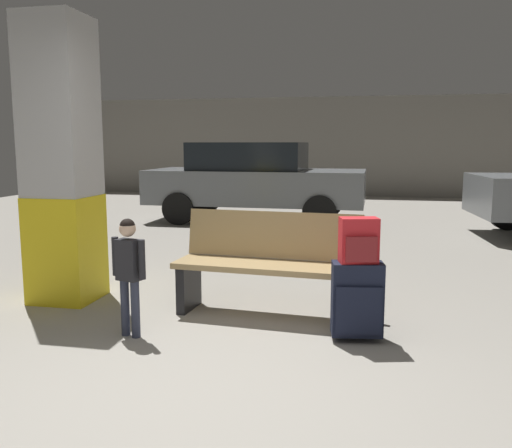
{
  "coord_description": "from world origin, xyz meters",
  "views": [
    {
      "loc": [
        1.02,
        -2.91,
        1.49
      ],
      "look_at": [
        0.15,
        1.3,
        0.85
      ],
      "focal_mm": 38.1,
      "sensor_mm": 36.0,
      "label": 1
    }
  ],
  "objects_px": {
    "bench": "(268,264)",
    "parked_car_far": "(255,179)",
    "suitcase": "(357,299)",
    "structural_pillar": "(62,163)",
    "child": "(129,265)",
    "backpack_bright": "(359,241)"
  },
  "relations": [
    {
      "from": "child",
      "to": "parked_car_far",
      "type": "relative_size",
      "value": 0.22
    },
    {
      "from": "bench",
      "to": "suitcase",
      "type": "distance_m",
      "value": 0.95
    },
    {
      "from": "bench",
      "to": "parked_car_far",
      "type": "xyz_separation_m",
      "value": [
        -1.3,
        5.69,
        0.36
      ]
    },
    {
      "from": "structural_pillar",
      "to": "child",
      "type": "xyz_separation_m",
      "value": [
        1.02,
        -0.83,
        -0.74
      ]
    },
    {
      "from": "backpack_bright",
      "to": "child",
      "type": "relative_size",
      "value": 0.37
    },
    {
      "from": "child",
      "to": "parked_car_far",
      "type": "distance_m",
      "value": 6.49
    },
    {
      "from": "bench",
      "to": "suitcase",
      "type": "bearing_deg",
      "value": -33.7
    },
    {
      "from": "bench",
      "to": "backpack_bright",
      "type": "xyz_separation_m",
      "value": [
        0.78,
        -0.52,
        0.33
      ]
    },
    {
      "from": "suitcase",
      "to": "parked_car_far",
      "type": "height_order",
      "value": "parked_car_far"
    },
    {
      "from": "bench",
      "to": "backpack_bright",
      "type": "height_order",
      "value": "backpack_bright"
    },
    {
      "from": "bench",
      "to": "parked_car_far",
      "type": "distance_m",
      "value": 5.85
    },
    {
      "from": "structural_pillar",
      "to": "child",
      "type": "height_order",
      "value": "structural_pillar"
    },
    {
      "from": "parked_car_far",
      "to": "suitcase",
      "type": "bearing_deg",
      "value": -71.51
    },
    {
      "from": "backpack_bright",
      "to": "suitcase",
      "type": "bearing_deg",
      "value": 156.54
    },
    {
      "from": "suitcase",
      "to": "child",
      "type": "bearing_deg",
      "value": -171.33
    },
    {
      "from": "structural_pillar",
      "to": "suitcase",
      "type": "distance_m",
      "value": 2.97
    },
    {
      "from": "structural_pillar",
      "to": "child",
      "type": "relative_size",
      "value": 2.85
    },
    {
      "from": "suitcase",
      "to": "backpack_bright",
      "type": "height_order",
      "value": "backpack_bright"
    },
    {
      "from": "bench",
      "to": "backpack_bright",
      "type": "distance_m",
      "value": 0.99
    },
    {
      "from": "structural_pillar",
      "to": "suitcase",
      "type": "relative_size",
      "value": 4.37
    },
    {
      "from": "structural_pillar",
      "to": "backpack_bright",
      "type": "distance_m",
      "value": 2.86
    },
    {
      "from": "suitcase",
      "to": "backpack_bright",
      "type": "relative_size",
      "value": 1.78
    }
  ]
}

